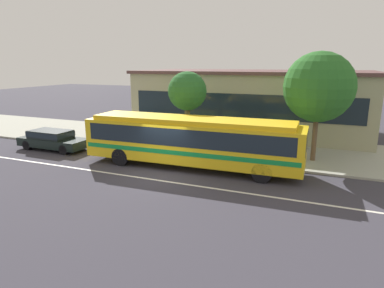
% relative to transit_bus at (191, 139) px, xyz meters
% --- Properties ---
extents(ground_plane, '(120.00, 120.00, 0.00)m').
position_rel_transit_bus_xyz_m(ground_plane, '(-1.00, -1.82, -1.62)').
color(ground_plane, '#37353F').
extents(sidewalk_slab, '(60.00, 8.00, 0.12)m').
position_rel_transit_bus_xyz_m(sidewalk_slab, '(-1.00, 5.35, -1.56)').
color(sidewalk_slab, '#9E9F90').
rests_on(sidewalk_slab, ground_plane).
extents(lane_stripe_center, '(56.00, 0.16, 0.01)m').
position_rel_transit_bus_xyz_m(lane_stripe_center, '(-1.00, -2.62, -1.62)').
color(lane_stripe_center, silver).
rests_on(lane_stripe_center, ground_plane).
extents(transit_bus, '(12.07, 2.88, 2.78)m').
position_rel_transit_bus_xyz_m(transit_bus, '(0.00, 0.00, 0.00)').
color(transit_bus, yellow).
rests_on(transit_bus, ground_plane).
extents(sedan_behind_bus, '(4.81, 1.85, 1.29)m').
position_rel_transit_bus_xyz_m(sedan_behind_bus, '(-10.11, 0.13, -0.89)').
color(sedan_behind_bus, black).
rests_on(sedan_behind_bus, ground_plane).
extents(pedestrian_waiting_near_sign, '(0.38, 0.38, 1.70)m').
position_rel_transit_bus_xyz_m(pedestrian_waiting_near_sign, '(1.39, 3.35, -0.50)').
color(pedestrian_waiting_near_sign, '#172F46').
rests_on(pedestrian_waiting_near_sign, sidewalk_slab).
extents(bus_stop_sign, '(0.08, 0.44, 2.38)m').
position_rel_transit_bus_xyz_m(bus_stop_sign, '(3.49, 2.09, 0.03)').
color(bus_stop_sign, gray).
rests_on(bus_stop_sign, sidewalk_slab).
extents(street_tree_near_stop, '(2.50, 2.50, 5.03)m').
position_rel_transit_bus_xyz_m(street_tree_near_stop, '(-1.73, 3.47, 2.23)').
color(street_tree_near_stop, brown).
rests_on(street_tree_near_stop, sidewalk_slab).
extents(street_tree_mid_block, '(3.91, 3.91, 6.19)m').
position_rel_transit_bus_xyz_m(street_tree_mid_block, '(6.17, 3.64, 2.72)').
color(street_tree_mid_block, brown).
rests_on(street_tree_mid_block, sidewalk_slab).
extents(station_building, '(18.41, 9.38, 5.06)m').
position_rel_transit_bus_xyz_m(station_building, '(0.79, 11.42, 0.92)').
color(station_building, tan).
rests_on(station_building, ground_plane).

